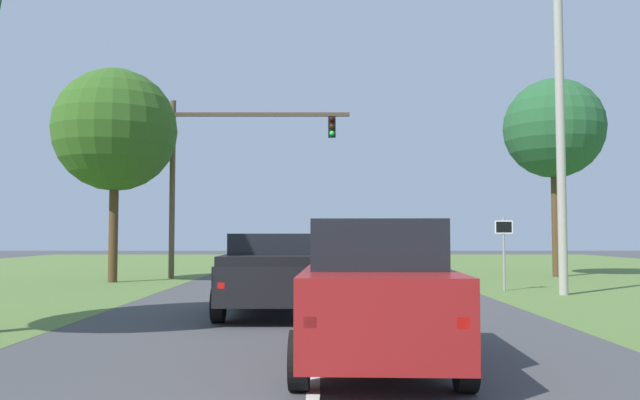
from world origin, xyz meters
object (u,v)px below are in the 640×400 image
(traffic_light, at_px, (218,160))
(oak_tree_right, at_px, (552,129))
(red_suv_near, at_px, (374,290))
(utility_pole_right, at_px, (559,133))
(extra_tree_1, at_px, (114,130))
(keep_moving_sign, at_px, (502,243))
(pickup_truck_lead, at_px, (271,273))

(traffic_light, bearing_deg, oak_tree_right, 4.31)
(red_suv_near, relative_size, utility_pole_right, 0.48)
(red_suv_near, relative_size, extra_tree_1, 0.58)
(traffic_light, xyz_separation_m, keep_moving_sign, (10.53, -6.06, -3.51))
(red_suv_near, distance_m, pickup_truck_lead, 6.13)
(pickup_truck_lead, height_order, utility_pole_right, utility_pole_right)
(traffic_light, bearing_deg, keep_moving_sign, -29.90)
(extra_tree_1, bearing_deg, traffic_light, 30.31)
(red_suv_near, height_order, traffic_light, traffic_light)
(pickup_truck_lead, distance_m, utility_pole_right, 10.83)
(keep_moving_sign, relative_size, extra_tree_1, 0.29)
(keep_moving_sign, distance_m, extra_tree_1, 15.51)
(red_suv_near, relative_size, keep_moving_sign, 1.97)
(pickup_truck_lead, bearing_deg, keep_moving_sign, 41.83)
(extra_tree_1, bearing_deg, pickup_truck_lead, -55.70)
(utility_pole_right, bearing_deg, traffic_light, 147.48)
(pickup_truck_lead, height_order, traffic_light, traffic_light)
(traffic_light, relative_size, keep_moving_sign, 3.14)
(traffic_light, distance_m, oak_tree_right, 15.04)
(red_suv_near, xyz_separation_m, traffic_light, (-5.15, 18.42, 4.02))
(traffic_light, distance_m, keep_moving_sign, 12.65)
(oak_tree_right, bearing_deg, extra_tree_1, -169.84)
(traffic_light, bearing_deg, pickup_truck_lead, -75.59)
(red_suv_near, relative_size, oak_tree_right, 0.55)
(oak_tree_right, bearing_deg, red_suv_near, -116.56)
(red_suv_near, bearing_deg, pickup_truck_lead, 108.21)
(pickup_truck_lead, distance_m, traffic_light, 13.64)
(keep_moving_sign, relative_size, oak_tree_right, 0.28)
(keep_moving_sign, xyz_separation_m, oak_tree_right, (4.39, 7.18, 5.06))
(pickup_truck_lead, distance_m, extra_tree_1, 13.52)
(red_suv_near, distance_m, traffic_light, 19.54)
(keep_moving_sign, height_order, utility_pole_right, utility_pole_right)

